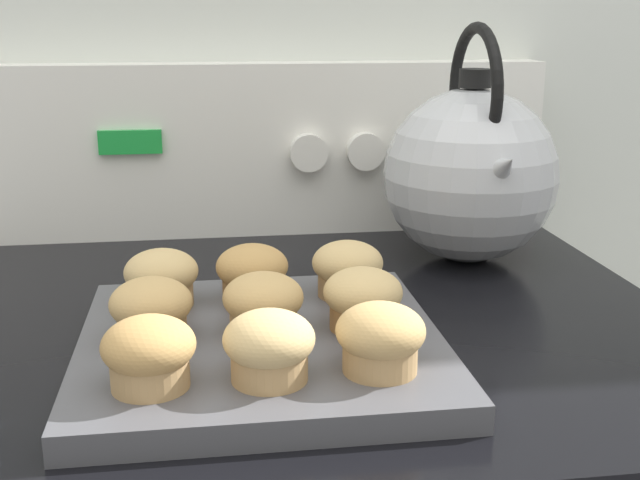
{
  "coord_description": "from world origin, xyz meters",
  "views": [
    {
      "loc": [
        -0.07,
        -0.38,
        1.2
      ],
      "look_at": [
        0.01,
        0.22,
        1.03
      ],
      "focal_mm": 45.0,
      "sensor_mm": 36.0,
      "label": 1
    }
  ],
  "objects_px": {
    "muffin_r0_c0": "(149,353)",
    "muffin_r0_c2": "(380,338)",
    "muffin_pan": "(261,347)",
    "muffin_r2_c0": "(162,278)",
    "muffin_r2_c2": "(348,269)",
    "tea_kettle": "(471,172)",
    "muffin_r1_c2": "(363,299)",
    "muffin_r1_c1": "(263,304)",
    "muffin_r2_c1": "(252,272)",
    "muffin_r1_c0": "(151,310)",
    "muffin_r0_c1": "(269,346)"
  },
  "relations": [
    {
      "from": "muffin_r1_c1",
      "to": "tea_kettle",
      "type": "relative_size",
      "value": 0.25
    },
    {
      "from": "muffin_r0_c0",
      "to": "muffin_r1_c2",
      "type": "height_order",
      "value": "same"
    },
    {
      "from": "muffin_pan",
      "to": "tea_kettle",
      "type": "distance_m",
      "value": 0.36
    },
    {
      "from": "muffin_r0_c0",
      "to": "muffin_r2_c0",
      "type": "bearing_deg",
      "value": 89.67
    },
    {
      "from": "tea_kettle",
      "to": "muffin_r2_c0",
      "type": "bearing_deg",
      "value": -153.77
    },
    {
      "from": "muffin_r1_c0",
      "to": "muffin_r2_c1",
      "type": "relative_size",
      "value": 1.0
    },
    {
      "from": "muffin_r0_c2",
      "to": "tea_kettle",
      "type": "xyz_separation_m",
      "value": [
        0.17,
        0.33,
        0.05
      ]
    },
    {
      "from": "muffin_r1_c0",
      "to": "muffin_r0_c2",
      "type": "bearing_deg",
      "value": -26.18
    },
    {
      "from": "muffin_r1_c2",
      "to": "muffin_pan",
      "type": "bearing_deg",
      "value": -178.05
    },
    {
      "from": "muffin_r0_c0",
      "to": "tea_kettle",
      "type": "bearing_deg",
      "value": 44.42
    },
    {
      "from": "muffin_r0_c0",
      "to": "muffin_r2_c2",
      "type": "distance_m",
      "value": 0.24
    },
    {
      "from": "muffin_r0_c0",
      "to": "muffin_r0_c2",
      "type": "relative_size",
      "value": 1.0
    },
    {
      "from": "muffin_r1_c0",
      "to": "muffin_r2_c1",
      "type": "bearing_deg",
      "value": 44.75
    },
    {
      "from": "muffin_r0_c0",
      "to": "muffin_r0_c2",
      "type": "xyz_separation_m",
      "value": [
        0.16,
        0.0,
        0.0
      ]
    },
    {
      "from": "muffin_r0_c2",
      "to": "muffin_r2_c2",
      "type": "height_order",
      "value": "same"
    },
    {
      "from": "muffin_pan",
      "to": "muffin_r2_c0",
      "type": "height_order",
      "value": "muffin_r2_c0"
    },
    {
      "from": "muffin_r0_c1",
      "to": "muffin_r0_c2",
      "type": "bearing_deg",
      "value": 2.42
    },
    {
      "from": "muffin_r2_c0",
      "to": "muffin_r2_c2",
      "type": "bearing_deg",
      "value": 1.01
    },
    {
      "from": "muffin_r0_c0",
      "to": "tea_kettle",
      "type": "distance_m",
      "value": 0.47
    },
    {
      "from": "muffin_r1_c2",
      "to": "muffin_r1_c0",
      "type": "bearing_deg",
      "value": -179.56
    },
    {
      "from": "muffin_r2_c1",
      "to": "muffin_r2_c2",
      "type": "relative_size",
      "value": 1.0
    },
    {
      "from": "muffin_r0_c0",
      "to": "muffin_r2_c2",
      "type": "height_order",
      "value": "same"
    },
    {
      "from": "muffin_r0_c0",
      "to": "tea_kettle",
      "type": "relative_size",
      "value": 0.25
    },
    {
      "from": "muffin_pan",
      "to": "muffin_r1_c1",
      "type": "height_order",
      "value": "muffin_r1_c1"
    },
    {
      "from": "muffin_r1_c2",
      "to": "tea_kettle",
      "type": "bearing_deg",
      "value": 55.11
    },
    {
      "from": "muffin_r0_c1",
      "to": "muffin_r1_c2",
      "type": "bearing_deg",
      "value": 45.87
    },
    {
      "from": "muffin_pan",
      "to": "muffin_r1_c0",
      "type": "bearing_deg",
      "value": 178.95
    },
    {
      "from": "muffin_pan",
      "to": "muffin_r0_c2",
      "type": "height_order",
      "value": "muffin_r0_c2"
    },
    {
      "from": "muffin_pan",
      "to": "muffin_r0_c0",
      "type": "xyz_separation_m",
      "value": [
        -0.08,
        -0.08,
        0.04
      ]
    },
    {
      "from": "muffin_r1_c1",
      "to": "muffin_r0_c1",
      "type": "bearing_deg",
      "value": -91.5
    },
    {
      "from": "muffin_r0_c1",
      "to": "muffin_r2_c1",
      "type": "xyz_separation_m",
      "value": [
        -0.0,
        0.17,
        0.0
      ]
    },
    {
      "from": "muffin_r1_c1",
      "to": "muffin_r1_c2",
      "type": "xyz_separation_m",
      "value": [
        0.08,
        0.0,
        0.0
      ]
    },
    {
      "from": "muffin_r0_c1",
      "to": "muffin_r0_c2",
      "type": "xyz_separation_m",
      "value": [
        0.08,
        0.0,
        0.0
      ]
    },
    {
      "from": "muffin_r0_c0",
      "to": "muffin_r0_c2",
      "type": "bearing_deg",
      "value": 1.08
    },
    {
      "from": "muffin_pan",
      "to": "tea_kettle",
      "type": "relative_size",
      "value": 1.1
    },
    {
      "from": "muffin_r2_c2",
      "to": "tea_kettle",
      "type": "distance_m",
      "value": 0.24
    },
    {
      "from": "muffin_r0_c1",
      "to": "muffin_r1_c2",
      "type": "xyz_separation_m",
      "value": [
        0.08,
        0.09,
        0.0
      ]
    },
    {
      "from": "muffin_r0_c0",
      "to": "muffin_r2_c1",
      "type": "relative_size",
      "value": 1.0
    },
    {
      "from": "muffin_r0_c2",
      "to": "muffin_r1_c0",
      "type": "height_order",
      "value": "same"
    },
    {
      "from": "muffin_r2_c0",
      "to": "muffin_r2_c1",
      "type": "distance_m",
      "value": 0.08
    },
    {
      "from": "muffin_r1_c1",
      "to": "tea_kettle",
      "type": "distance_m",
      "value": 0.35
    },
    {
      "from": "muffin_pan",
      "to": "muffin_r1_c2",
      "type": "distance_m",
      "value": 0.09
    },
    {
      "from": "muffin_pan",
      "to": "muffin_r2_c2",
      "type": "height_order",
      "value": "muffin_r2_c2"
    },
    {
      "from": "muffin_r2_c1",
      "to": "muffin_r1_c0",
      "type": "bearing_deg",
      "value": -135.25
    },
    {
      "from": "muffin_pan",
      "to": "muffin_r2_c1",
      "type": "relative_size",
      "value": 4.45
    },
    {
      "from": "muffin_r2_c1",
      "to": "tea_kettle",
      "type": "relative_size",
      "value": 0.25
    },
    {
      "from": "muffin_pan",
      "to": "muffin_r1_c2",
      "type": "bearing_deg",
      "value": 1.95
    },
    {
      "from": "muffin_pan",
      "to": "muffin_r2_c0",
      "type": "bearing_deg",
      "value": 135.11
    },
    {
      "from": "muffin_r1_c0",
      "to": "muffin_r2_c2",
      "type": "height_order",
      "value": "same"
    },
    {
      "from": "muffin_r1_c2",
      "to": "tea_kettle",
      "type": "distance_m",
      "value": 0.3
    }
  ]
}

